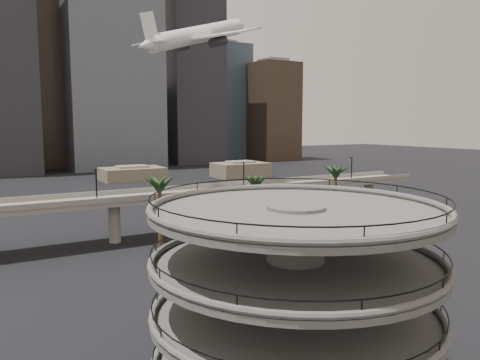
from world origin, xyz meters
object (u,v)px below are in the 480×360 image
parking_ramp (295,288)px  car_c (403,257)px  car_b (287,267)px  overpass (169,199)px  airborne_jet (198,35)px  car_a (288,309)px

parking_ramp → car_c: (38.95, 22.64, -9.00)m
parking_ramp → car_b: bearing=55.0°
overpass → car_c: (25.95, -36.36, -6.50)m
car_b → car_c: 19.97m
overpass → car_c: 45.14m
airborne_jet → car_b: size_ratio=7.96×
car_a → car_b: size_ratio=1.03×
overpass → car_b: 32.19m
car_a → car_b: 16.50m
car_c → parking_ramp: bearing=106.8°
overpass → car_b: overpass is taller
parking_ramp → overpass: bearing=77.6°
airborne_jet → car_b: (-6.32, -44.16, -41.76)m
car_c → airborne_jet: bearing=1.1°
parking_ramp → car_c: size_ratio=3.84×
airborne_jet → car_c: 66.14m
car_a → car_c: car_c is taller
airborne_jet → car_c: size_ratio=6.06×
car_a → car_c: size_ratio=0.78×
airborne_jet → car_a: 72.87m
airborne_jet → parking_ramp: bearing=-131.9°
parking_ramp → car_b: size_ratio=5.05×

